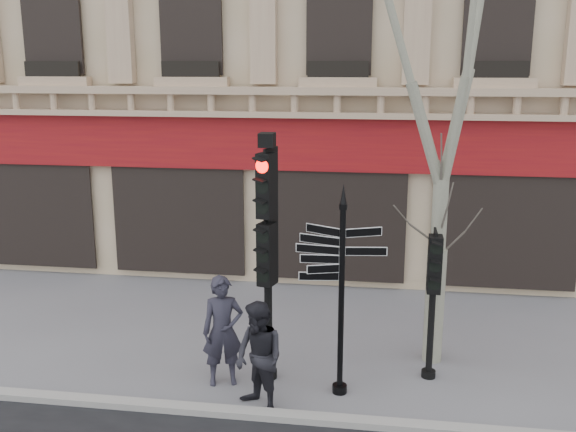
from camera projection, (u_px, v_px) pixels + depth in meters
name	position (u px, v px, depth m)	size (l,w,h in m)	color
ground	(314.00, 379.00, 11.39)	(80.00, 80.00, 0.00)	slate
kerb	(304.00, 418.00, 10.03)	(80.00, 0.25, 0.12)	gray
fingerpost	(342.00, 256.00, 10.37)	(1.58, 1.58, 3.61)	black
traffic_signal_main	(268.00, 228.00, 10.82)	(0.55, 0.46, 4.36)	black
traffic_signal_secondary	(434.00, 280.00, 11.05)	(0.44, 0.32, 2.63)	black
plane_tree	(450.00, 35.00, 10.77)	(3.18, 3.18, 8.45)	gray
pedestrian_a	(223.00, 331.00, 11.04)	(0.71, 0.47, 1.95)	#23222D
pedestrian_b	(259.00, 358.00, 10.17)	(0.89, 0.69, 1.83)	black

